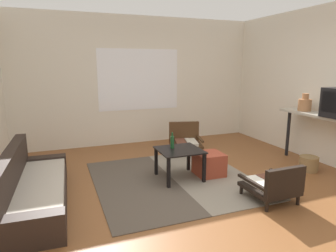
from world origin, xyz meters
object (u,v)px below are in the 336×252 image
(clay_vase, at_px, (305,104))
(glass_bottle, at_px, (172,142))
(armchair_by_window, at_px, (185,139))
(ottoman_orange, at_px, (209,164))
(couch, at_px, (31,189))
(armchair_striped_foreground, at_px, (273,185))
(console_shelf, at_px, (328,122))
(wicker_basket, at_px, (309,164))
(coffee_table, at_px, (179,155))

(clay_vase, xyz_separation_m, glass_bottle, (-2.46, 0.08, -0.46))
(armchair_by_window, relative_size, ottoman_orange, 1.73)
(couch, xyz_separation_m, glass_bottle, (1.96, 0.25, 0.35))
(ottoman_orange, bearing_deg, clay_vase, 1.60)
(armchair_by_window, distance_m, armchair_striped_foreground, 2.37)
(console_shelf, bearing_deg, armchair_by_window, 135.12)
(couch, distance_m, console_shelf, 4.47)
(wicker_basket, bearing_deg, coffee_table, 168.26)
(console_shelf, height_order, glass_bottle, console_shelf)
(coffee_table, bearing_deg, clay_vase, 0.55)
(console_shelf, bearing_deg, couch, 175.64)
(coffee_table, xyz_separation_m, wicker_basket, (2.11, -0.44, -0.26))
(coffee_table, height_order, clay_vase, clay_vase)
(coffee_table, relative_size, clay_vase, 2.09)
(armchair_by_window, height_order, wicker_basket, armchair_by_window)
(armchair_striped_foreground, bearing_deg, coffee_table, 125.17)
(couch, xyz_separation_m, armchair_by_window, (2.69, 1.38, 0.05))
(coffee_table, bearing_deg, console_shelf, -11.50)
(console_shelf, bearing_deg, glass_bottle, 166.62)
(couch, height_order, wicker_basket, couch)
(armchair_by_window, height_order, console_shelf, console_shelf)
(couch, relative_size, console_shelf, 1.16)
(couch, distance_m, ottoman_orange, 2.53)
(couch, height_order, armchair_striped_foreground, couch)
(couch, bearing_deg, ottoman_orange, 2.68)
(coffee_table, height_order, glass_bottle, glass_bottle)
(clay_vase, height_order, wicker_basket, clay_vase)
(console_shelf, bearing_deg, wicker_basket, 170.30)
(couch, relative_size, clay_vase, 6.86)
(coffee_table, relative_size, console_shelf, 0.35)
(couch, relative_size, coffee_table, 3.27)
(couch, bearing_deg, armchair_striped_foreground, -19.18)
(console_shelf, xyz_separation_m, glass_bottle, (-2.46, 0.58, -0.24))
(clay_vase, xyz_separation_m, wicker_basket, (-0.27, -0.46, -0.91))
(armchair_striped_foreground, xyz_separation_m, wicker_basket, (1.31, 0.69, -0.11))
(console_shelf, bearing_deg, armchair_striped_foreground, -157.77)
(armchair_striped_foreground, relative_size, wicker_basket, 2.02)
(coffee_table, distance_m, glass_bottle, 0.22)
(ottoman_orange, xyz_separation_m, wicker_basket, (1.62, -0.41, -0.06))
(armchair_by_window, bearing_deg, console_shelf, -44.88)
(couch, distance_m, clay_vase, 4.49)
(armchair_by_window, relative_size, wicker_basket, 2.42)
(armchair_by_window, relative_size, armchair_striped_foreground, 1.20)
(console_shelf, distance_m, glass_bottle, 2.54)
(console_shelf, xyz_separation_m, wicker_basket, (-0.27, 0.05, -0.69))
(ottoman_orange, distance_m, wicker_basket, 1.67)
(clay_vase, distance_m, glass_bottle, 2.50)
(armchair_by_window, xyz_separation_m, ottoman_orange, (-0.16, -1.27, -0.08))
(couch, xyz_separation_m, armchair_striped_foreground, (2.83, -0.98, 0.01))
(armchair_by_window, xyz_separation_m, clay_vase, (1.73, -1.21, 0.76))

